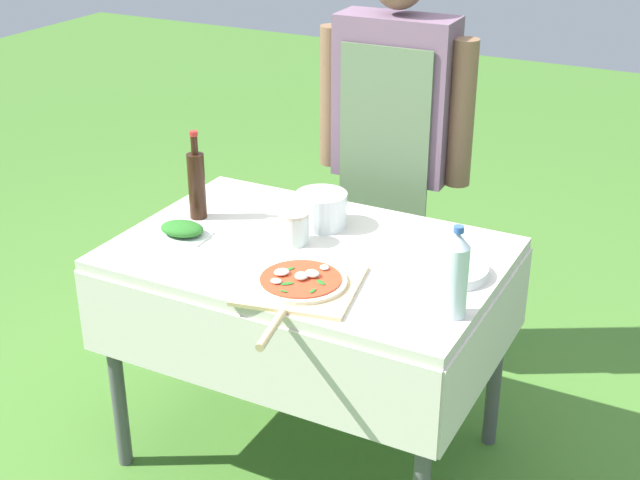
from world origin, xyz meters
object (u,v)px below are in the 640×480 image
oil_bottle (197,184)px  herb_container (182,230)px  water_bottle (456,274)px  plate_stack (450,270)px  person_cook (393,138)px  sauce_jar (294,229)px  pizza_on_peel (300,284)px  prep_table (309,278)px  mixing_tub (321,209)px

oil_bottle → herb_container: oil_bottle is taller
oil_bottle → water_bottle: 1.03m
water_bottle → plate_stack: water_bottle is taller
person_cook → sauce_jar: bearing=84.5°
herb_container → plate_stack: size_ratio=0.81×
pizza_on_peel → sauce_jar: bearing=110.4°
oil_bottle → water_bottle: oil_bottle is taller
pizza_on_peel → herb_container: bearing=153.3°
prep_table → oil_bottle: (-0.45, 0.05, 0.23)m
prep_table → mixing_tub: bearing=105.4°
herb_container → mixing_tub: bearing=38.4°
oil_bottle → sauce_jar: 0.40m
pizza_on_peel → sauce_jar: 0.31m
herb_container → plate_stack: (0.87, 0.15, -0.01)m
herb_container → sauce_jar: sauce_jar is taller
mixing_tub → person_cook: bearing=86.7°
pizza_on_peel → oil_bottle: (-0.55, 0.29, 0.11)m
prep_table → herb_container: bearing=-165.6°
pizza_on_peel → plate_stack: size_ratio=2.37×
pizza_on_peel → mixing_tub: mixing_tub is taller
pizza_on_peel → sauce_jar: sauce_jar is taller
mixing_tub → plate_stack: bearing=-15.7°
herb_container → oil_bottle: bearing=105.1°
person_cook → pizza_on_peel: (0.12, -0.96, -0.14)m
prep_table → sauce_jar: (-0.06, 0.02, 0.15)m
person_cook → oil_bottle: person_cook is taller
herb_container → sauce_jar: 0.37m
pizza_on_peel → water_bottle: water_bottle is taller
prep_table → oil_bottle: size_ratio=3.97×
water_bottle → plate_stack: (-0.09, 0.23, -0.11)m
person_cook → water_bottle: (0.57, -0.90, -0.03)m
pizza_on_peel → sauce_jar: (-0.16, 0.27, 0.03)m
herb_container → prep_table: bearing=14.4°
prep_table → oil_bottle: 0.51m
prep_table → water_bottle: water_bottle is taller
person_cook → herb_container: size_ratio=8.64×
person_cook → herb_container: 0.92m
prep_table → plate_stack: 0.47m
oil_bottle → sauce_jar: bearing=-4.0°
prep_table → plate_stack: size_ratio=5.30×
prep_table → person_cook: size_ratio=0.76×
water_bottle → sauce_jar: water_bottle is taller
water_bottle → herb_container: (-0.96, 0.08, -0.10)m
person_cook → mixing_tub: person_cook is taller
person_cook → pizza_on_peel: 0.97m
person_cook → herb_container: bearing=62.5°
mixing_tub → sauce_jar: mixing_tub is taller
pizza_on_peel → mixing_tub: bearing=97.9°
water_bottle → sauce_jar: size_ratio=2.54×
pizza_on_peel → person_cook: bearing=85.7°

